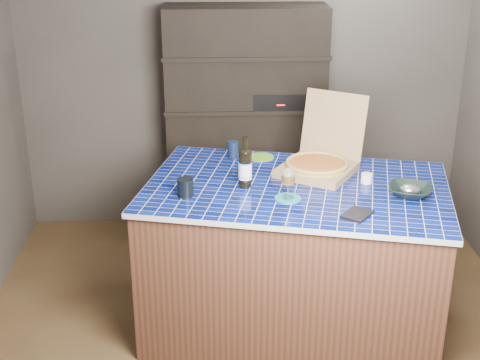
{
  "coord_description": "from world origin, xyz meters",
  "views": [
    {
      "loc": [
        -0.26,
        -3.41,
        2.44
      ],
      "look_at": [
        -0.11,
        0.0,
        1.06
      ],
      "focal_mm": 50.0,
      "sensor_mm": 36.0,
      "label": 1
    }
  ],
  "objects_px": {
    "dvd_case": "(357,214)",
    "bowl": "(410,191)",
    "wine_glass": "(289,178)",
    "kitchen_island": "(294,258)",
    "mead_bottle": "(245,167)",
    "pizza_box": "(319,162)"
  },
  "relations": [
    {
      "from": "mead_bottle",
      "to": "wine_glass",
      "type": "relative_size",
      "value": 1.7
    },
    {
      "from": "kitchen_island",
      "to": "pizza_box",
      "type": "distance_m",
      "value": 0.6
    },
    {
      "from": "dvd_case",
      "to": "bowl",
      "type": "relative_size",
      "value": 0.72
    },
    {
      "from": "mead_bottle",
      "to": "bowl",
      "type": "distance_m",
      "value": 0.94
    },
    {
      "from": "kitchen_island",
      "to": "dvd_case",
      "type": "bearing_deg",
      "value": -44.16
    },
    {
      "from": "pizza_box",
      "to": "kitchen_island",
      "type": "bearing_deg",
      "value": -94.52
    },
    {
      "from": "wine_glass",
      "to": "kitchen_island",
      "type": "bearing_deg",
      "value": 68.83
    },
    {
      "from": "mead_bottle",
      "to": "dvd_case",
      "type": "height_order",
      "value": "mead_bottle"
    },
    {
      "from": "kitchen_island",
      "to": "dvd_case",
      "type": "distance_m",
      "value": 0.69
    },
    {
      "from": "dvd_case",
      "to": "mead_bottle",
      "type": "bearing_deg",
      "value": -179.19
    },
    {
      "from": "dvd_case",
      "to": "bowl",
      "type": "height_order",
      "value": "bowl"
    },
    {
      "from": "pizza_box",
      "to": "mead_bottle",
      "type": "distance_m",
      "value": 0.51
    },
    {
      "from": "mead_bottle",
      "to": "wine_glass",
      "type": "distance_m",
      "value": 0.3
    },
    {
      "from": "pizza_box",
      "to": "mead_bottle",
      "type": "xyz_separation_m",
      "value": [
        -0.46,
        -0.21,
        0.06
      ]
    },
    {
      "from": "dvd_case",
      "to": "bowl",
      "type": "bearing_deg",
      "value": 73.28
    },
    {
      "from": "mead_bottle",
      "to": "wine_glass",
      "type": "height_order",
      "value": "mead_bottle"
    },
    {
      "from": "kitchen_island",
      "to": "bowl",
      "type": "height_order",
      "value": "bowl"
    },
    {
      "from": "pizza_box",
      "to": "wine_glass",
      "type": "distance_m",
      "value": 0.47
    },
    {
      "from": "wine_glass",
      "to": "dvd_case",
      "type": "height_order",
      "value": "wine_glass"
    },
    {
      "from": "pizza_box",
      "to": "bowl",
      "type": "relative_size",
      "value": 2.71
    },
    {
      "from": "kitchen_island",
      "to": "bowl",
      "type": "xyz_separation_m",
      "value": [
        0.62,
        -0.17,
        0.5
      ]
    },
    {
      "from": "bowl",
      "to": "kitchen_island",
      "type": "bearing_deg",
      "value": 164.58
    }
  ]
}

